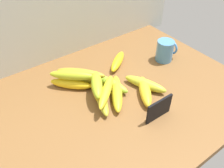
{
  "coord_description": "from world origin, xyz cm",
  "views": [
    {
      "loc": [
        -38.61,
        -53.2,
        66.7
      ],
      "look_at": [
        1.73,
        2.57,
        8.0
      ],
      "focal_mm": 37.7,
      "sensor_mm": 36.0,
      "label": 1
    }
  ],
  "objects_px": {
    "banana_7": "(110,83)",
    "banana_11": "(106,91)",
    "banana_4": "(71,84)",
    "banana_2": "(98,91)",
    "banana_9": "(73,75)",
    "banana_10": "(81,73)",
    "banana_5": "(145,91)",
    "banana_0": "(83,79)",
    "banana_8": "(117,93)",
    "banana_6": "(118,61)",
    "banana_1": "(101,98)",
    "banana_3": "(145,84)",
    "banana_12": "(97,84)",
    "chalkboard_sign": "(159,110)",
    "coffee_mug": "(165,51)"
  },
  "relations": [
    {
      "from": "banana_7",
      "to": "banana_11",
      "type": "bearing_deg",
      "value": -135.58
    },
    {
      "from": "banana_4",
      "to": "banana_2",
      "type": "bearing_deg",
      "value": -57.54
    },
    {
      "from": "banana_9",
      "to": "banana_10",
      "type": "height_order",
      "value": "same"
    },
    {
      "from": "banana_4",
      "to": "banana_7",
      "type": "height_order",
      "value": "same"
    },
    {
      "from": "banana_5",
      "to": "banana_10",
      "type": "xyz_separation_m",
      "value": [
        -0.17,
        0.2,
        0.04
      ]
    },
    {
      "from": "banana_0",
      "to": "banana_2",
      "type": "distance_m",
      "value": 0.1
    },
    {
      "from": "banana_7",
      "to": "banana_8",
      "type": "bearing_deg",
      "value": -100.6
    },
    {
      "from": "banana_2",
      "to": "banana_7",
      "type": "xyz_separation_m",
      "value": [
        0.07,
        0.01,
        -0.0
      ]
    },
    {
      "from": "banana_6",
      "to": "banana_8",
      "type": "relative_size",
      "value": 0.78
    },
    {
      "from": "banana_5",
      "to": "banana_0",
      "type": "bearing_deg",
      "value": 128.1
    },
    {
      "from": "banana_0",
      "to": "banana_11",
      "type": "relative_size",
      "value": 0.87
    },
    {
      "from": "banana_1",
      "to": "banana_7",
      "type": "xyz_separation_m",
      "value": [
        0.08,
        0.05,
        0.0
      ]
    },
    {
      "from": "banana_3",
      "to": "banana_4",
      "type": "distance_m",
      "value": 0.3
    },
    {
      "from": "banana_3",
      "to": "banana_4",
      "type": "relative_size",
      "value": 1.04
    },
    {
      "from": "banana_6",
      "to": "banana_11",
      "type": "xyz_separation_m",
      "value": [
        -0.18,
        -0.17,
        0.03
      ]
    },
    {
      "from": "banana_2",
      "to": "banana_9",
      "type": "xyz_separation_m",
      "value": [
        -0.05,
        0.1,
        0.04
      ]
    },
    {
      "from": "banana_10",
      "to": "banana_12",
      "type": "distance_m",
      "value": 0.1
    },
    {
      "from": "banana_6",
      "to": "banana_11",
      "type": "distance_m",
      "value": 0.25
    },
    {
      "from": "banana_7",
      "to": "banana_1",
      "type": "bearing_deg",
      "value": -148.66
    },
    {
      "from": "banana_3",
      "to": "banana_12",
      "type": "distance_m",
      "value": 0.2
    },
    {
      "from": "banana_2",
      "to": "banana_12",
      "type": "distance_m",
      "value": 0.04
    },
    {
      "from": "chalkboard_sign",
      "to": "banana_12",
      "type": "height_order",
      "value": "banana_12"
    },
    {
      "from": "banana_0",
      "to": "banana_7",
      "type": "distance_m",
      "value": 0.12
    },
    {
      "from": "banana_1",
      "to": "banana_9",
      "type": "xyz_separation_m",
      "value": [
        -0.04,
        0.14,
        0.04
      ]
    },
    {
      "from": "banana_1",
      "to": "banana_0",
      "type": "bearing_deg",
      "value": 90.83
    },
    {
      "from": "coffee_mug",
      "to": "banana_8",
      "type": "relative_size",
      "value": 0.48
    },
    {
      "from": "banana_4",
      "to": "banana_9",
      "type": "xyz_separation_m",
      "value": [
        0.01,
        -0.0,
        0.04
      ]
    },
    {
      "from": "banana_6",
      "to": "banana_0",
      "type": "bearing_deg",
      "value": -173.84
    },
    {
      "from": "banana_5",
      "to": "banana_6",
      "type": "bearing_deg",
      "value": 80.88
    },
    {
      "from": "banana_4",
      "to": "banana_11",
      "type": "xyz_separation_m",
      "value": [
        0.07,
        -0.15,
        0.03
      ]
    },
    {
      "from": "banana_6",
      "to": "banana_7",
      "type": "bearing_deg",
      "value": -137.72
    },
    {
      "from": "chalkboard_sign",
      "to": "banana_5",
      "type": "bearing_deg",
      "value": 70.88
    },
    {
      "from": "coffee_mug",
      "to": "banana_2",
      "type": "relative_size",
      "value": 0.56
    },
    {
      "from": "banana_6",
      "to": "banana_11",
      "type": "height_order",
      "value": "banana_11"
    },
    {
      "from": "chalkboard_sign",
      "to": "banana_6",
      "type": "distance_m",
      "value": 0.35
    },
    {
      "from": "banana_4",
      "to": "banana_6",
      "type": "bearing_deg",
      "value": 3.75
    },
    {
      "from": "banana_3",
      "to": "banana_12",
      "type": "xyz_separation_m",
      "value": [
        -0.19,
        0.07,
        0.04
      ]
    },
    {
      "from": "banana_12",
      "to": "banana_10",
      "type": "bearing_deg",
      "value": 97.37
    },
    {
      "from": "banana_1",
      "to": "banana_8",
      "type": "xyz_separation_m",
      "value": [
        0.06,
        -0.02,
        0.0
      ]
    },
    {
      "from": "banana_2",
      "to": "banana_12",
      "type": "relative_size",
      "value": 1.16
    },
    {
      "from": "banana_7",
      "to": "banana_3",
      "type": "bearing_deg",
      "value": -37.41
    },
    {
      "from": "coffee_mug",
      "to": "banana_8",
      "type": "height_order",
      "value": "coffee_mug"
    },
    {
      "from": "coffee_mug",
      "to": "banana_4",
      "type": "relative_size",
      "value": 0.57
    },
    {
      "from": "coffee_mug",
      "to": "banana_1",
      "type": "xyz_separation_m",
      "value": [
        -0.4,
        -0.06,
        -0.03
      ]
    },
    {
      "from": "banana_6",
      "to": "banana_5",
      "type": "bearing_deg",
      "value": -99.12
    },
    {
      "from": "coffee_mug",
      "to": "banana_5",
      "type": "relative_size",
      "value": 0.57
    },
    {
      "from": "banana_8",
      "to": "banana_12",
      "type": "bearing_deg",
      "value": 142.6
    },
    {
      "from": "banana_10",
      "to": "banana_8",
      "type": "bearing_deg",
      "value": -62.89
    },
    {
      "from": "banana_4",
      "to": "banana_6",
      "type": "height_order",
      "value": "banana_4"
    },
    {
      "from": "banana_8",
      "to": "banana_10",
      "type": "relative_size",
      "value": 1.03
    }
  ]
}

